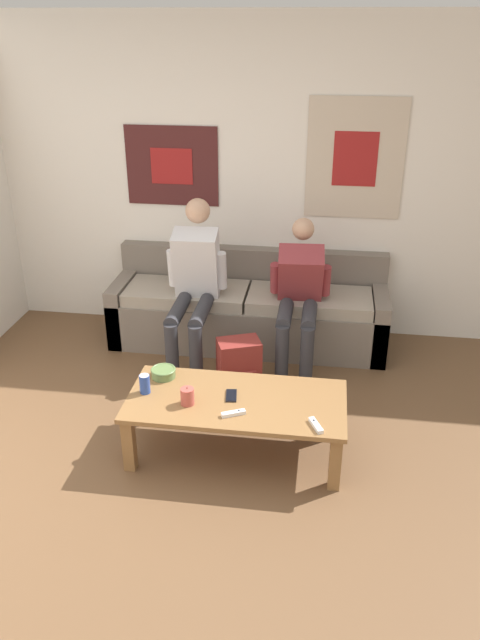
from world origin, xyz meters
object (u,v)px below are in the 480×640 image
object	(u,v)px
ceramic_bowl	(163,372)
game_controller_near_right	(233,413)
person_seated_teen	(299,293)
cell_phone	(231,396)
game_controller_near_left	(316,425)
pillar_candle	(187,396)
drink_can_blue	(145,384)
couch	(249,311)
coffee_table	(236,407)
person_seated_adult	(194,281)
backpack	(239,367)

from	to	relation	value
ceramic_bowl	game_controller_near_right	distance (m)	0.63
person_seated_teen	cell_phone	bearing A→B (deg)	-106.42
game_controller_near_left	cell_phone	distance (m)	0.58
pillar_candle	drink_can_blue	size ratio (longest dim) A/B	0.95
couch	cell_phone	size ratio (longest dim) A/B	15.73
couch	game_controller_near_left	bearing A→B (deg)	-70.46
coffee_table	game_controller_near_left	bearing A→B (deg)	-24.37
person_seated_adult	game_controller_near_right	bearing A→B (deg)	-69.00
couch	pillar_candle	xyz separation A→B (m)	(-0.16, -1.59, 0.16)
coffee_table	game_controller_near_right	size ratio (longest dim) A/B	9.26
drink_can_blue	cell_phone	size ratio (longest dim) A/B	0.87
cell_phone	game_controller_near_right	bearing A→B (deg)	-77.49
pillar_candle	drink_can_blue	world-z (taller)	drink_can_blue
couch	game_controller_near_right	xyz separation A→B (m)	(0.13, -1.67, 0.12)
backpack	cell_phone	size ratio (longest dim) A/B	2.77
coffee_table	drink_can_blue	bearing A→B (deg)	-179.36
coffee_table	ceramic_bowl	bearing A→B (deg)	159.30
person_seated_teen	cell_phone	world-z (taller)	person_seated_teen
cell_phone	backpack	bearing A→B (deg)	94.24
backpack	cell_phone	xyz separation A→B (m)	(0.05, -0.70, 0.20)
person_seated_teen	backpack	bearing A→B (deg)	-130.58
ceramic_bowl	game_controller_near_left	bearing A→B (deg)	-22.53
person_seated_adult	ceramic_bowl	xyz separation A→B (m)	(-0.01, -0.96, -0.25)
person_seated_adult	drink_can_blue	distance (m)	1.18
pillar_candle	cell_phone	distance (m)	0.28
backpack	drink_can_blue	xyz separation A→B (m)	(-0.48, -0.73, 0.26)
backpack	drink_can_blue	bearing A→B (deg)	-123.54
backpack	drink_can_blue	world-z (taller)	drink_can_blue
couch	cell_phone	distance (m)	1.48
game_controller_near_right	backpack	bearing A→B (deg)	96.08
coffee_table	cell_phone	distance (m)	0.08
coffee_table	game_controller_near_left	size ratio (longest dim) A/B	9.24
drink_can_blue	cell_phone	xyz separation A→B (m)	(0.54, 0.03, -0.06)
couch	coffee_table	world-z (taller)	couch
backpack	ceramic_bowl	xyz separation A→B (m)	(-0.42, -0.53, 0.23)
ceramic_bowl	cell_phone	distance (m)	0.50
ceramic_bowl	pillar_candle	world-z (taller)	pillar_candle
person_seated_teen	cell_phone	xyz separation A→B (m)	(-0.34, -1.16, -0.21)
backpack	ceramic_bowl	bearing A→B (deg)	-128.14
game_controller_near_right	cell_phone	world-z (taller)	game_controller_near_right
backpack	pillar_candle	bearing A→B (deg)	-103.51
coffee_table	person_seated_adult	bearing A→B (deg)	113.45
couch	drink_can_blue	bearing A→B (deg)	-106.76
couch	coffee_table	bearing A→B (deg)	-85.46
couch	coffee_table	distance (m)	1.50
person_seated_adult	drink_can_blue	world-z (taller)	person_seated_adult
couch	drink_can_blue	world-z (taller)	couch
drink_can_blue	backpack	bearing A→B (deg)	56.46
backpack	game_controller_near_right	distance (m)	0.92
person_seated_teen	cell_phone	distance (m)	1.23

